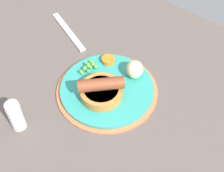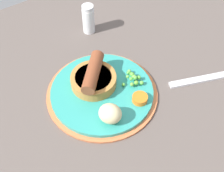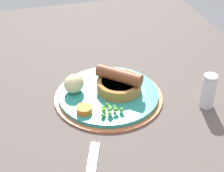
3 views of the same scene
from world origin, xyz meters
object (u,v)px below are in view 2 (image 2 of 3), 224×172
sausage_pudding (93,78)px  salt_shaker (88,19)px  potato_chunk_0 (110,114)px  carrot_slice_0 (140,99)px  fork (207,78)px  dinner_plate (102,93)px  pea_pile (133,78)px

sausage_pudding → salt_shaker: salt_shaker is taller
sausage_pudding → potato_chunk_0: size_ratio=2.13×
potato_chunk_0 → carrot_slice_0: 7.87cm
fork → salt_shaker: 32.20cm
dinner_plate → carrot_slice_0: 8.49cm
potato_chunk_0 → fork: size_ratio=0.26×
sausage_pudding → fork: (-22.66, 11.95, -3.01)cm
pea_pile → potato_chunk_0: (9.68, 5.66, 1.10)cm
pea_pile → carrot_slice_0: (1.96, 5.09, -0.34)cm
dinner_plate → sausage_pudding: (0.48, -2.55, 2.75)cm
carrot_slice_0 → pea_pile: bearing=-111.1°
salt_shaker → sausage_pudding: bearing=62.3°
sausage_pudding → fork: 25.79cm
carrot_slice_0 → salt_shaker: bearing=-97.2°
dinner_plate → potato_chunk_0: bearing=70.2°
sausage_pudding → fork: bearing=105.4°
sausage_pudding → carrot_slice_0: bearing=74.8°
carrot_slice_0 → sausage_pudding: bearing=-58.4°
potato_chunk_0 → salt_shaker: size_ratio=0.59×
salt_shaker → carrot_slice_0: bearing=82.8°
potato_chunk_0 → salt_shaker: bearing=-112.4°
pea_pile → salt_shaker: bearing=-93.6°
pea_pile → potato_chunk_0: size_ratio=1.12×
pea_pile → fork: (-15.07, 7.90, -2.09)cm
salt_shaker → potato_chunk_0: bearing=67.6°
dinner_plate → potato_chunk_0: (2.57, 7.15, 2.92)cm
carrot_slice_0 → potato_chunk_0: bearing=4.2°
carrot_slice_0 → salt_shaker: (-3.29, -26.09, 1.79)cm
carrot_slice_0 → dinner_plate: bearing=-52.0°
potato_chunk_0 → salt_shaker: (-11.00, -26.65, 0.35)cm
potato_chunk_0 → carrot_slice_0: bearing=-175.8°
carrot_slice_0 → salt_shaker: salt_shaker is taller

